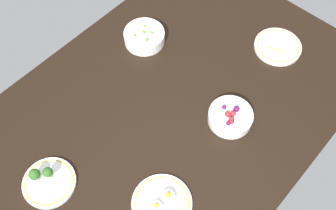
{
  "coord_description": "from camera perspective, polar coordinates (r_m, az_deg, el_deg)",
  "views": [
    {
      "loc": [
        54.99,
        49.7,
        128.72
      ],
      "look_at": [
        0.0,
        0.0,
        6.0
      ],
      "focal_mm": 42.79,
      "sensor_mm": 36.0,
      "label": 1
    }
  ],
  "objects": [
    {
      "name": "plate_sandwich",
      "position": [
        1.66,
        15.4,
        8.15
      ],
      "size": [
        18.61,
        18.61,
        4.74
      ],
      "color": "white",
      "rests_on": "dining_table"
    },
    {
      "name": "dining_table",
      "position": [
        1.47,
        0.0,
        -0.81
      ],
      "size": [
        149.87,
        100.56,
        4.0
      ],
      "primitive_type": "cube",
      "color": "black",
      "rests_on": "ground"
    },
    {
      "name": "plate_broccoli",
      "position": [
        1.37,
        -16.74,
        -10.36
      ],
      "size": [
        17.36,
        17.36,
        7.47
      ],
      "color": "white",
      "rests_on": "dining_table"
    },
    {
      "name": "bowl_berries",
      "position": [
        1.42,
        8.88,
        -1.64
      ],
      "size": [
        15.81,
        15.81,
        6.27
      ],
      "color": "white",
      "rests_on": "dining_table"
    },
    {
      "name": "plate_eggs",
      "position": [
        1.3,
        -0.84,
        -13.72
      ],
      "size": [
        19.27,
        19.27,
        4.46
      ],
      "color": "white",
      "rests_on": "dining_table"
    },
    {
      "name": "bowl_peas",
      "position": [
        1.62,
        -3.39,
        9.73
      ],
      "size": [
        16.35,
        16.35,
        6.11
      ],
      "color": "white",
      "rests_on": "dining_table"
    }
  ]
}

